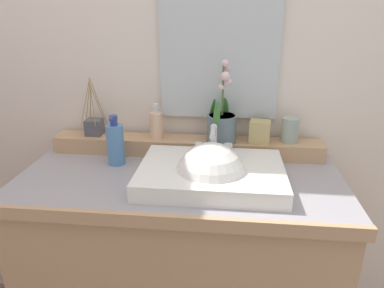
% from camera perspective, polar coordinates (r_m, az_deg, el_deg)
% --- Properties ---
extents(wall_back, '(3.00, 0.20, 2.61)m').
position_cam_1_polar(wall_back, '(1.55, -0.19, 16.47)').
color(wall_back, silver).
rests_on(wall_back, ground).
extents(vanity_cabinet, '(1.17, 0.56, 0.86)m').
position_cam_1_polar(vanity_cabinet, '(1.53, -1.80, -19.51)').
color(vanity_cabinet, tan).
rests_on(vanity_cabinet, ground).
extents(back_ledge, '(1.10, 0.11, 0.07)m').
position_cam_1_polar(back_ledge, '(1.48, -0.91, -0.33)').
color(back_ledge, tan).
rests_on(back_ledge, vanity_cabinet).
extents(sink_basin, '(0.50, 0.36, 0.28)m').
position_cam_1_polar(sink_basin, '(1.24, 3.08, -5.17)').
color(sink_basin, white).
rests_on(sink_basin, vanity_cabinet).
extents(potted_plant, '(0.12, 0.13, 0.32)m').
position_cam_1_polar(potted_plant, '(1.41, 4.78, 3.27)').
color(potted_plant, slate).
rests_on(potted_plant, back_ledge).
extents(soap_dispenser, '(0.05, 0.05, 0.15)m').
position_cam_1_polar(soap_dispenser, '(1.46, -5.75, 3.14)').
color(soap_dispenser, beige).
rests_on(soap_dispenser, back_ledge).
extents(tumbler_cup, '(0.07, 0.07, 0.10)m').
position_cam_1_polar(tumbler_cup, '(1.47, 15.42, 2.18)').
color(tumbler_cup, '#93A199').
rests_on(tumbler_cup, back_ledge).
extents(reed_diffuser, '(0.09, 0.10, 0.24)m').
position_cam_1_polar(reed_diffuser, '(1.56, -15.39, 2.76)').
color(reed_diffuser, '#4A4C57').
rests_on(reed_diffuser, back_ledge).
extents(trinket_box, '(0.09, 0.07, 0.09)m').
position_cam_1_polar(trinket_box, '(1.43, 10.79, 1.94)').
color(trinket_box, tan).
rests_on(trinket_box, back_ledge).
extents(lotion_bottle, '(0.07, 0.07, 0.20)m').
position_cam_1_polar(lotion_bottle, '(1.39, -12.16, 0.06)').
color(lotion_bottle, '#4E81B8').
rests_on(lotion_bottle, vanity_cabinet).
extents(mirror, '(0.47, 0.02, 0.55)m').
position_cam_1_polar(mirror, '(1.44, 4.42, 15.10)').
color(mirror, silver).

